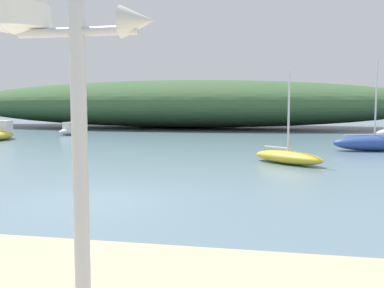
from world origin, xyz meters
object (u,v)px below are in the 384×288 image
at_px(sailboat_centre_water, 374,143).
at_px(sailboat_far_left, 288,157).
at_px(motorboat_inner_mooring, 3,133).
at_px(motorboat_west_reach, 72,130).
at_px(mast_structure, 43,54).

bearing_deg(sailboat_centre_water, sailboat_far_left, -128.14).
relative_size(motorboat_inner_mooring, motorboat_west_reach, 1.12).
xyz_separation_m(mast_structure, sailboat_far_left, (2.22, 14.23, -2.44)).
xyz_separation_m(sailboat_far_left, motorboat_west_reach, (-15.66, 13.18, 0.10)).
distance_m(sailboat_centre_water, motorboat_west_reach, 21.43).
relative_size(mast_structure, sailboat_far_left, 0.86).
relative_size(sailboat_centre_water, motorboat_west_reach, 1.52).
height_order(mast_structure, motorboat_inner_mooring, mast_structure).
distance_m(motorboat_inner_mooring, sailboat_centre_water, 22.61).
xyz_separation_m(mast_structure, motorboat_west_reach, (-13.45, 27.41, -2.34)).
height_order(sailboat_centre_water, motorboat_west_reach, sailboat_centre_water).
bearing_deg(sailboat_far_left, mast_structure, -98.85).
height_order(sailboat_far_left, motorboat_west_reach, sailboat_far_left).
distance_m(sailboat_far_left, motorboat_west_reach, 20.47).
relative_size(mast_structure, motorboat_west_reach, 1.06).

